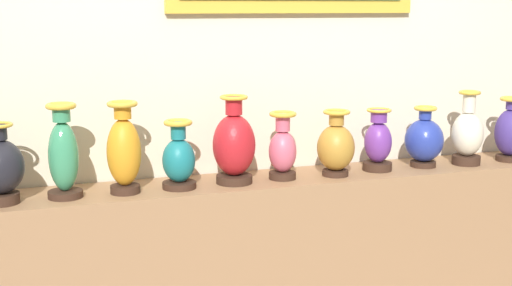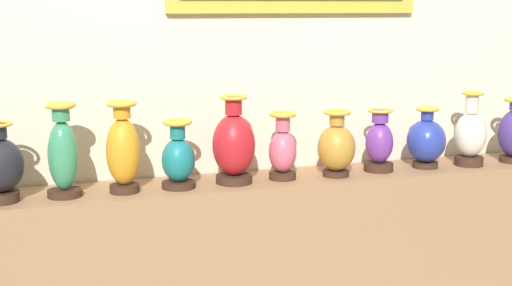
{
  "view_description": "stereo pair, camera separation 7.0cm",
  "coord_description": "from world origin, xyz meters",
  "views": [
    {
      "loc": [
        -1.02,
        -2.94,
        1.76
      ],
      "look_at": [
        0.0,
        0.0,
        1.16
      ],
      "focal_mm": 50.16,
      "sensor_mm": 36.0,
      "label": 1
    },
    {
      "loc": [
        -0.95,
        -2.96,
        1.76
      ],
      "look_at": [
        0.0,
        0.0,
        1.16
      ],
      "focal_mm": 50.16,
      "sensor_mm": 36.0,
      "label": 2
    }
  ],
  "objects": [
    {
      "name": "display_shelf",
      "position": [
        0.0,
        0.0,
        0.5
      ],
      "size": [
        3.09,
        0.35,
        1.0
      ],
      "primitive_type": "cube",
      "color": "#99704C",
      "rests_on": "ground_plane"
    },
    {
      "name": "back_wall",
      "position": [
        0.01,
        0.24,
        1.55
      ],
      "size": [
        5.04,
        0.14,
        3.07
      ],
      "color": "beige",
      "rests_on": "ground_plane"
    },
    {
      "name": "vase_onyx",
      "position": [
        -1.07,
        -0.05,
        1.14
      ],
      "size": [
        0.19,
        0.19,
        0.32
      ],
      "color": "#382319",
      "rests_on": "display_shelf"
    },
    {
      "name": "vase_jade",
      "position": [
        -0.83,
        -0.04,
        1.17
      ],
      "size": [
        0.14,
        0.14,
        0.39
      ],
      "color": "#382319",
      "rests_on": "display_shelf"
    },
    {
      "name": "vase_amber",
      "position": [
        -0.59,
        -0.04,
        1.18
      ],
      "size": [
        0.14,
        0.14,
        0.38
      ],
      "color": "#382319",
      "rests_on": "display_shelf"
    },
    {
      "name": "vase_teal",
      "position": [
        -0.36,
        -0.04,
        1.12
      ],
      "size": [
        0.14,
        0.14,
        0.29
      ],
      "color": "#382319",
      "rests_on": "display_shelf"
    },
    {
      "name": "vase_crimson",
      "position": [
        -0.11,
        -0.03,
        1.16
      ],
      "size": [
        0.19,
        0.19,
        0.39
      ],
      "color": "#382319",
      "rests_on": "display_shelf"
    },
    {
      "name": "vase_rose",
      "position": [
        0.12,
        -0.03,
        1.13
      ],
      "size": [
        0.12,
        0.12,
        0.3
      ],
      "color": "#382319",
      "rests_on": "display_shelf"
    },
    {
      "name": "vase_ochre",
      "position": [
        0.37,
        -0.05,
        1.13
      ],
      "size": [
        0.17,
        0.17,
        0.3
      ],
      "color": "#382319",
      "rests_on": "display_shelf"
    },
    {
      "name": "vase_violet",
      "position": [
        0.6,
        -0.01,
        1.13
      ],
      "size": [
        0.14,
        0.14,
        0.29
      ],
      "color": "#382319",
      "rests_on": "display_shelf"
    },
    {
      "name": "vase_cobalt",
      "position": [
        0.85,
        -0.02,
        1.13
      ],
      "size": [
        0.19,
        0.19,
        0.29
      ],
      "color": "#382319",
      "rests_on": "display_shelf"
    },
    {
      "name": "vase_ivory",
      "position": [
        1.08,
        -0.04,
        1.15
      ],
      "size": [
        0.15,
        0.15,
        0.36
      ],
      "color": "#382319",
      "rests_on": "display_shelf"
    },
    {
      "name": "vase_indigo",
      "position": [
        1.33,
        -0.04,
        1.14
      ],
      "size": [
        0.15,
        0.15,
        0.32
      ],
      "color": "#382319",
      "rests_on": "display_shelf"
    }
  ]
}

